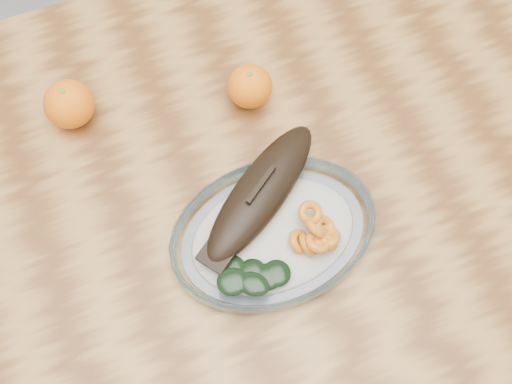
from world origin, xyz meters
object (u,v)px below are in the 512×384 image
orange_left (69,104)px  orange_right (250,86)px  dining_table (205,228)px  plated_meal (273,230)px

orange_left → orange_right: (0.24, -0.06, -0.00)m
dining_table → plated_meal: 0.16m
plated_meal → orange_left: bearing=126.1°
orange_left → plated_meal: bearing=-54.4°
orange_left → orange_right: size_ratio=1.09×
orange_right → plated_meal: bearing=-103.6°
orange_left → dining_table: bearing=-57.9°
dining_table → orange_right: size_ratio=18.86×
orange_right → dining_table: bearing=-134.0°
dining_table → orange_right: orange_right is taller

